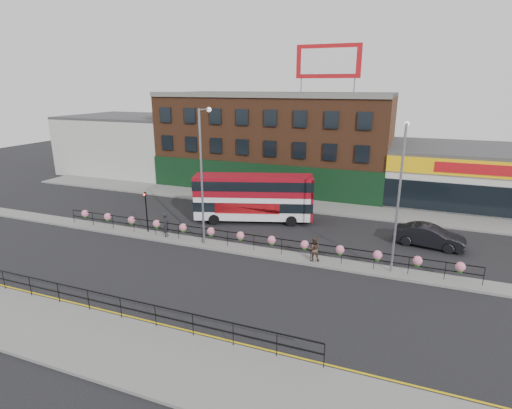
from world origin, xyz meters
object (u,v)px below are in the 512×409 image
(pedestrian_b, at_px, (314,249))
(lamp_column_east, at_px, (400,186))
(lamp_column_west, at_px, (203,166))
(pedestrian_a, at_px, (166,225))
(double_decker_bus, at_px, (254,193))
(car, at_px, (430,236))

(pedestrian_b, xyz_separation_m, lamp_column_east, (4.79, 0.44, 4.49))
(lamp_column_east, bearing_deg, pedestrian_b, -174.77)
(lamp_column_west, bearing_deg, pedestrian_b, -2.15)
(pedestrian_a, relative_size, lamp_column_west, 0.19)
(double_decker_bus, distance_m, car, 13.81)
(car, bearing_deg, pedestrian_a, 114.83)
(car, bearing_deg, lamp_column_west, 118.20)
(double_decker_bus, height_order, lamp_column_east, lamp_column_east)
(pedestrian_b, bearing_deg, lamp_column_east, 166.57)
(pedestrian_b, bearing_deg, double_decker_bus, -62.23)
(pedestrian_b, bearing_deg, car, -159.91)
(pedestrian_b, bearing_deg, pedestrian_a, -20.29)
(double_decker_bus, xyz_separation_m, car, (13.70, -0.64, -1.66))
(double_decker_bus, bearing_deg, pedestrian_a, -128.23)
(double_decker_bus, distance_m, pedestrian_b, 9.27)
(pedestrian_a, height_order, lamp_column_west, lamp_column_west)
(pedestrian_a, xyz_separation_m, lamp_column_west, (3.32, -0.02, 4.72))
(car, height_order, pedestrian_a, pedestrian_a)
(car, bearing_deg, double_decker_bus, 95.96)
(pedestrian_a, distance_m, lamp_column_east, 16.73)
(double_decker_bus, height_order, car, double_decker_bus)
(double_decker_bus, height_order, pedestrian_a, double_decker_bus)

